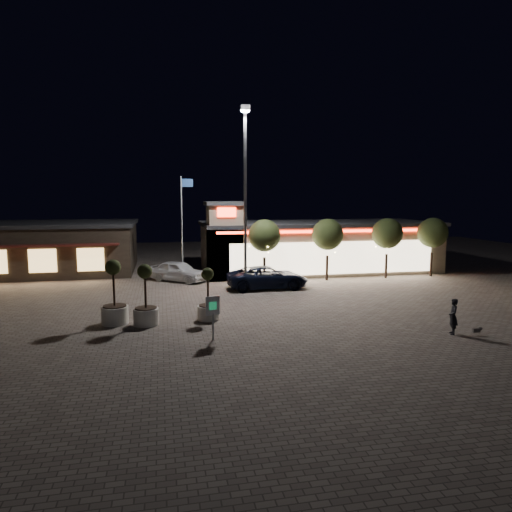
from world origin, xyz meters
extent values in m
plane|color=#6D6258|center=(0.00, 0.00, 0.00)|extent=(90.00, 90.00, 0.00)
cube|color=gray|center=(10.00, 16.00, 2.00)|extent=(20.00, 8.00, 4.00)
cube|color=#262628|center=(10.00, 16.00, 4.15)|extent=(20.40, 8.40, 0.30)
cube|color=beige|center=(10.00, 11.95, 1.60)|extent=(17.00, 0.12, 2.60)
cube|color=#FC2C14|center=(10.00, 11.92, 3.75)|extent=(19.00, 0.10, 0.18)
cube|color=gray|center=(1.30, 13.30, 2.90)|extent=(2.60, 2.60, 5.80)
cube|color=#262628|center=(1.30, 13.30, 5.95)|extent=(3.00, 3.00, 0.30)
cube|color=#FC2C14|center=(1.30, 11.95, 5.30)|extent=(1.40, 0.10, 0.70)
cube|color=#382D23|center=(-14.00, 20.00, 2.00)|extent=(16.00, 10.00, 4.00)
cube|color=#262628|center=(-14.00, 20.00, 4.15)|extent=(16.40, 10.40, 0.30)
cube|color=#591E19|center=(-14.00, 14.60, 2.80)|extent=(14.40, 0.80, 0.15)
cube|color=#FFC972|center=(-12.50, 14.95, 1.60)|extent=(2.00, 0.12, 1.80)
cube|color=#FFC972|center=(-9.00, 14.95, 1.60)|extent=(2.00, 0.12, 1.80)
cylinder|color=gray|center=(2.00, 8.00, 6.00)|extent=(0.20, 0.20, 12.00)
cube|color=gray|center=(2.00, 8.00, 12.20)|extent=(0.60, 0.40, 0.35)
cube|color=white|center=(2.00, 8.00, 12.00)|extent=(0.45, 0.30, 0.08)
cylinder|color=white|center=(-2.00, 13.00, 4.00)|extent=(0.10, 0.10, 8.00)
cube|color=navy|center=(-1.55, 13.00, 7.50)|extent=(0.90, 0.04, 0.60)
cylinder|color=#332319|center=(4.00, 11.00, 0.96)|extent=(0.20, 0.20, 1.92)
sphere|color=#2D3819|center=(4.00, 11.00, 3.58)|extent=(2.42, 2.42, 2.42)
cylinder|color=#332319|center=(9.00, 11.00, 0.96)|extent=(0.20, 0.20, 1.92)
sphere|color=#2D3819|center=(9.00, 11.00, 3.58)|extent=(2.42, 2.42, 2.42)
cylinder|color=#332319|center=(14.00, 11.00, 0.96)|extent=(0.20, 0.20, 1.92)
sphere|color=#2D3819|center=(14.00, 11.00, 3.58)|extent=(2.42, 2.42, 2.42)
cylinder|color=#332319|center=(18.00, 11.00, 0.96)|extent=(0.20, 0.20, 1.92)
sphere|color=#2D3819|center=(18.00, 11.00, 3.58)|extent=(2.42, 2.42, 2.42)
imported|color=black|center=(3.71, 8.74, 0.80)|extent=(5.75, 2.69, 1.59)
imported|color=silver|center=(-2.33, 12.85, 0.79)|extent=(4.80, 4.36, 1.58)
imported|color=black|center=(9.74, -3.68, 0.85)|extent=(0.60, 0.72, 1.69)
cube|color=#59514C|center=(10.72, -4.05, 0.23)|extent=(0.37, 0.16, 0.19)
sphere|color=#59514C|center=(10.93, -4.06, 0.31)|extent=(0.17, 0.17, 0.17)
cylinder|color=silver|center=(-5.98, 1.42, 0.45)|extent=(1.35, 1.35, 0.90)
cylinder|color=black|center=(-5.98, 1.42, 0.92)|extent=(1.17, 1.17, 0.07)
cylinder|color=#332319|center=(-5.98, 1.42, 1.96)|extent=(0.11, 0.11, 2.02)
sphere|color=#2D3819|center=(-5.98, 1.42, 2.91)|extent=(0.78, 0.78, 0.78)
cylinder|color=silver|center=(-4.42, 0.89, 0.42)|extent=(1.26, 1.26, 0.84)
cylinder|color=black|center=(-4.42, 0.89, 0.86)|extent=(1.09, 1.09, 0.06)
cylinder|color=#332319|center=(-4.42, 0.89, 1.84)|extent=(0.11, 0.11, 1.89)
sphere|color=#2D3819|center=(-4.42, 0.89, 2.74)|extent=(0.74, 0.74, 0.74)
cylinder|color=silver|center=(-1.25, 1.24, 0.37)|extent=(1.12, 1.12, 0.75)
cylinder|color=black|center=(-1.25, 1.24, 0.77)|extent=(0.97, 0.97, 0.06)
cylinder|color=#332319|center=(-1.25, 1.24, 1.64)|extent=(0.09, 0.09, 1.68)
sphere|color=#2D3819|center=(-1.25, 1.24, 2.43)|extent=(0.65, 0.65, 0.65)
cylinder|color=gray|center=(-1.39, -2.23, 0.61)|extent=(0.08, 0.08, 1.22)
cube|color=white|center=(-1.39, -2.23, 1.57)|extent=(0.65, 0.24, 0.86)
cube|color=#16884D|center=(-1.39, -2.27, 1.57)|extent=(0.35, 0.11, 0.35)
camera|label=1|loc=(-3.57, -22.17, 6.35)|focal=32.00mm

